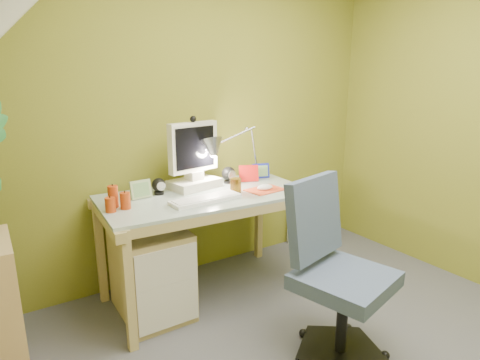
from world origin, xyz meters
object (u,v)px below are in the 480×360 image
desk_lamp (248,141)px  radiator (308,223)px  monitor (193,152)px  desk (208,245)px  task_chair (345,278)px

desk_lamp → radiator: (0.77, 0.14, -0.85)m
monitor → desk_lamp: size_ratio=0.88×
desk → radiator: desk is taller
monitor → radiator: bearing=-4.5°
monitor → desk_lamp: 0.45m
desk → radiator: size_ratio=3.74×
monitor → task_chair: monitor is taller
radiator → monitor: bearing=178.4°
desk_lamp → monitor: bearing=-167.1°
desk_lamp → desk: bearing=-145.3°
desk → task_chair: bearing=-70.3°
radiator → desk_lamp: bearing=-177.8°
monitor → desk_lamp: (0.45, 0.00, 0.03)m
desk → radiator: 1.27m
desk → desk_lamp: (0.45, 0.18, 0.66)m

